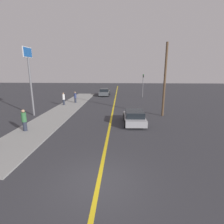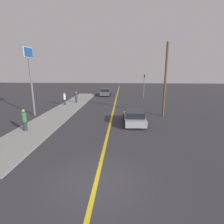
{
  "view_description": "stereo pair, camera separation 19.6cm",
  "coord_description": "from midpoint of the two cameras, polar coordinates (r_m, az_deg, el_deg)",
  "views": [
    {
      "loc": [
        0.96,
        -6.84,
        4.97
      ],
      "look_at": [
        0.15,
        9.24,
        1.06
      ],
      "focal_mm": 28.0,
      "sensor_mm": 36.0,
      "label": 1
    },
    {
      "loc": [
        1.15,
        -6.83,
        4.97
      ],
      "look_at": [
        0.15,
        9.24,
        1.06
      ],
      "focal_mm": 28.0,
      "sensor_mm": 36.0,
      "label": 2
    }
  ],
  "objects": [
    {
      "name": "ground_plane",
      "position": [
        8.52,
        -5.16,
        -22.11
      ],
      "size": [
        120.0,
        120.0,
        0.0
      ],
      "primitive_type": "plane",
      "color": "#333338"
    },
    {
      "name": "road_center_line",
      "position": [
        25.35,
        0.43,
        2.36
      ],
      "size": [
        0.2,
        60.0,
        0.01
      ],
      "color": "gold",
      "rests_on": "ground_plane"
    },
    {
      "name": "sidewalk_left",
      "position": [
        23.08,
        -15.35,
        0.87
      ],
      "size": [
        3.4,
        29.08,
        0.1
      ],
      "color": "gray",
      "rests_on": "ground_plane"
    },
    {
      "name": "car_near_right_lane",
      "position": [
        16.46,
        6.96,
        -1.76
      ],
      "size": [
        2.08,
        3.9,
        1.29
      ],
      "rotation": [
        0.0,
        0.0,
        0.03
      ],
      "color": "#9E9EA3",
      "rests_on": "ground_plane"
    },
    {
      "name": "car_ahead_center",
      "position": [
        34.6,
        -2.64,
        6.51
      ],
      "size": [
        1.97,
        4.21,
        1.37
      ],
      "rotation": [
        0.0,
        0.0,
        0.0
      ],
      "color": "#4C5156",
      "rests_on": "ground_plane"
    },
    {
      "name": "pedestrian_mid_group",
      "position": [
        15.86,
        -27.08,
        -2.42
      ],
      "size": [
        0.39,
        0.39,
        1.78
      ],
      "color": "#282D3D",
      "rests_on": "sidewalk_left"
    },
    {
      "name": "pedestrian_far_standing",
      "position": [
        25.64,
        -15.73,
        4.18
      ],
      "size": [
        0.33,
        0.33,
        1.73
      ],
      "color": "#282D3D",
      "rests_on": "sidewalk_left"
    },
    {
      "name": "pedestrian_by_sign",
      "position": [
        27.04,
        -12.11,
        4.75
      ],
      "size": [
        0.36,
        0.36,
        1.64
      ],
      "color": "#282D3D",
      "rests_on": "sidewalk_left"
    },
    {
      "name": "traffic_light",
      "position": [
        32.58,
        9.9,
        9.2
      ],
      "size": [
        0.18,
        0.4,
        4.16
      ],
      "color": "slate",
      "rests_on": "ground_plane"
    },
    {
      "name": "roadside_sign",
      "position": [
        20.78,
        -25.73,
        12.86
      ],
      "size": [
        0.2,
        1.72,
        7.23
      ],
      "color": "slate",
      "rests_on": "ground_plane"
    },
    {
      "name": "utility_pole",
      "position": [
        19.51,
        16.56,
        9.81
      ],
      "size": [
        0.24,
        0.24,
        7.7
      ],
      "color": "brown",
      "rests_on": "ground_plane"
    }
  ]
}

